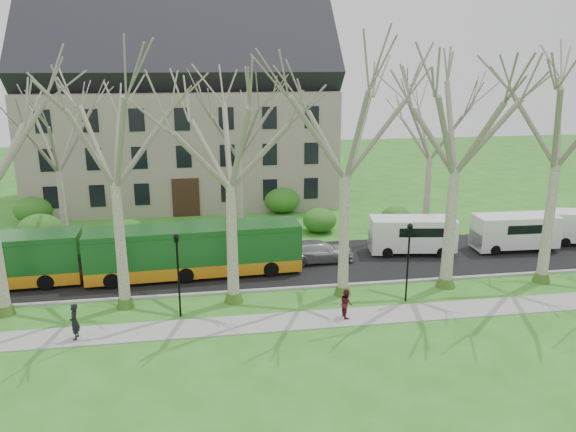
# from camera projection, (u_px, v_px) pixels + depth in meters

# --- Properties ---
(ground) EXTENTS (120.00, 120.00, 0.00)m
(ground) POSITION_uv_depth(u_px,v_px,m) (293.00, 301.00, 30.45)
(ground) COLOR #327220
(ground) RESTS_ON ground
(sidewalk) EXTENTS (70.00, 2.00, 0.06)m
(sidewalk) POSITION_uv_depth(u_px,v_px,m) (302.00, 321.00, 28.06)
(sidewalk) COLOR gray
(sidewalk) RESTS_ON ground
(road) EXTENTS (80.00, 8.00, 0.06)m
(road) POSITION_uv_depth(u_px,v_px,m) (279.00, 264.00, 35.67)
(road) COLOR black
(road) RESTS_ON ground
(curb) EXTENTS (80.00, 0.25, 0.14)m
(curb) POSITION_uv_depth(u_px,v_px,m) (289.00, 289.00, 31.85)
(curb) COLOR #A5A39E
(curb) RESTS_ON ground
(building) EXTENTS (26.50, 12.20, 16.00)m
(building) POSITION_uv_depth(u_px,v_px,m) (184.00, 111.00, 50.17)
(building) COLOR gray
(building) RESTS_ON ground
(tree_row_verge) EXTENTS (49.00, 7.00, 14.00)m
(tree_row_verge) POSITION_uv_depth(u_px,v_px,m) (293.00, 173.00, 28.83)
(tree_row_verge) COLOR gray
(tree_row_verge) RESTS_ON ground
(tree_row_far) EXTENTS (33.00, 7.00, 12.00)m
(tree_row_far) POSITION_uv_depth(u_px,v_px,m) (249.00, 158.00, 39.07)
(tree_row_far) COLOR gray
(tree_row_far) RESTS_ON ground
(lamp_row) EXTENTS (36.22, 0.22, 4.30)m
(lamp_row) POSITION_uv_depth(u_px,v_px,m) (297.00, 262.00, 28.80)
(lamp_row) COLOR black
(lamp_row) RESTS_ON ground
(hedges) EXTENTS (30.60, 8.60, 2.00)m
(hedges) POSITION_uv_depth(u_px,v_px,m) (203.00, 217.00, 42.79)
(hedges) COLOR #1D5217
(hedges) RESTS_ON ground
(bus_follow) EXTENTS (12.66, 3.18, 3.14)m
(bus_follow) POSITION_uv_depth(u_px,v_px,m) (195.00, 250.00, 33.51)
(bus_follow) COLOR #17511D
(bus_follow) RESTS_ON road
(sedan) EXTENTS (4.76, 2.15, 1.35)m
(sedan) POSITION_uv_depth(u_px,v_px,m) (318.00, 251.00, 35.99)
(sedan) COLOR #ABACB0
(sedan) RESTS_ON road
(van_a) EXTENTS (5.82, 2.83, 2.43)m
(van_a) POSITION_uv_depth(u_px,v_px,m) (412.00, 236.00, 37.38)
(van_a) COLOR white
(van_a) RESTS_ON road
(van_b) EXTENTS (5.63, 2.22, 2.43)m
(van_b) POSITION_uv_depth(u_px,v_px,m) (515.00, 233.00, 38.03)
(van_b) COLOR white
(van_b) RESTS_ON road
(pedestrian_a) EXTENTS (0.44, 0.65, 1.74)m
(pedestrian_a) POSITION_uv_depth(u_px,v_px,m) (74.00, 322.00, 25.97)
(pedestrian_a) COLOR black
(pedestrian_a) RESTS_ON sidewalk
(pedestrian_b) EXTENTS (0.64, 0.78, 1.49)m
(pedestrian_b) POSITION_uv_depth(u_px,v_px,m) (346.00, 303.00, 28.22)
(pedestrian_b) COLOR #52121C
(pedestrian_b) RESTS_ON sidewalk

